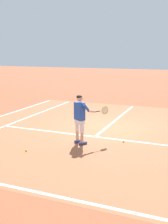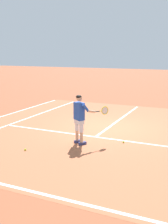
{
  "view_description": "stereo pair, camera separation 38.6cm",
  "coord_description": "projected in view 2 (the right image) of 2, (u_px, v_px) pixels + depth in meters",
  "views": [
    {
      "loc": [
        3.41,
        -10.92,
        3.14
      ],
      "look_at": [
        -0.22,
        -2.03,
        1.05
      ],
      "focal_mm": 44.71,
      "sensor_mm": 36.0,
      "label": 1
    },
    {
      "loc": [
        3.77,
        -10.77,
        3.14
      ],
      "look_at": [
        -0.22,
        -2.03,
        1.05
      ],
      "focal_mm": 44.71,
      "sensor_mm": 36.0,
      "label": 2
    }
  ],
  "objects": [
    {
      "name": "line_baseline",
      "position": [
        23.0,
        189.0,
        6.48
      ],
      "size": [
        10.98,
        0.1,
        0.01
      ],
      "primitive_type": "cube",
      "color": "white",
      "rests_on": "ground"
    },
    {
      "name": "line_centre_service",
      "position": [
        121.0,
        119.0,
        13.3
      ],
      "size": [
        0.1,
        6.4,
        0.01
      ],
      "primitive_type": "cube",
      "color": "white",
      "rests_on": "ground"
    },
    {
      "name": "tennis_player",
      "position": [
        80.0,
        116.0,
        9.5
      ],
      "size": [
        1.06,
        0.89,
        1.71
      ],
      "color": "navy",
      "rests_on": "ground"
    },
    {
      "name": "line_singles_left",
      "position": [
        22.0,
        120.0,
        12.98
      ],
      "size": [
        0.1,
        10.87,
        0.01
      ],
      "primitive_type": "cube",
      "color": "white",
      "rests_on": "ground"
    },
    {
      "name": "ground_plane",
      "position": [
        109.0,
        127.0,
        11.77
      ],
      "size": [
        80.0,
        80.0,
        0.0
      ],
      "primitive_type": "plane",
      "color": "#9E5133"
    },
    {
      "name": "tennis_ball_near_feet",
      "position": [
        123.0,
        142.0,
        9.78
      ],
      "size": [
        0.07,
        0.07,
        0.07
      ],
      "primitive_type": "sphere",
      "color": "#CCE02D",
      "rests_on": "ground"
    },
    {
      "name": "tennis_ball_by_baseline",
      "position": [
        25.0,
        150.0,
        9.01
      ],
      "size": [
        0.07,
        0.07,
        0.07
      ],
      "primitive_type": "sphere",
      "color": "#CCE02D",
      "rests_on": "ground"
    },
    {
      "name": "court_inner_surface",
      "position": [
        104.0,
        130.0,
        11.31
      ],
      "size": [
        10.98,
        11.27,
        0.0
      ],
      "primitive_type": "cube",
      "color": "#B2603D",
      "rests_on": "ground"
    },
    {
      "name": "line_service",
      "position": [
        95.0,
        137.0,
        10.45
      ],
      "size": [
        8.23,
        0.1,
        0.01
      ],
      "primitive_type": "cube",
      "color": "white",
      "rests_on": "ground"
    }
  ]
}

